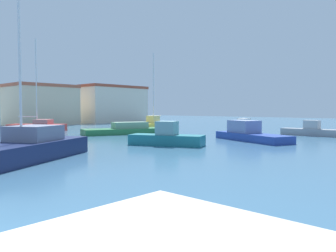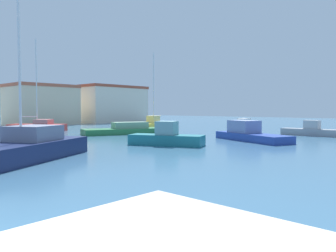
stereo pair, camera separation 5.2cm
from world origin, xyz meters
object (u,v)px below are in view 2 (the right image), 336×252
motorboat_green_distant_north (127,130)px  motorboat_white_center_channel (244,128)px  motorboat_grey_behind_lamppost (311,131)px  sailboat_yellow_far_left (154,124)px  motorboat_blue_inner_mooring (249,134)px  motorboat_teal_distant_east (166,138)px  sailboat_navy_mid_harbor (23,148)px  sailboat_red_far_right (38,126)px

motorboat_green_distant_north → motorboat_white_center_channel: (10.03, -7.82, 0.08)m
motorboat_grey_behind_lamppost → motorboat_green_distant_north: bearing=126.0°
motorboat_green_distant_north → sailboat_yellow_far_left: (7.53, 3.73, 0.19)m
motorboat_green_distant_north → motorboat_blue_inner_mooring: bearing=-80.1°
motorboat_grey_behind_lamppost → motorboat_teal_distant_east: bearing=163.8°
sailboat_yellow_far_left → motorboat_green_distant_north: bearing=-153.6°
motorboat_green_distant_north → motorboat_white_center_channel: bearing=-38.0°
sailboat_navy_mid_harbor → motorboat_blue_inner_mooring: size_ratio=1.50×
motorboat_white_center_channel → sailboat_red_far_right: bearing=126.0°
motorboat_grey_behind_lamppost → sailboat_yellow_far_left: (-3.13, 18.42, 0.14)m
sailboat_navy_mid_harbor → sailboat_red_far_right: 23.68m
motorboat_grey_behind_lamppost → motorboat_white_center_channel: motorboat_white_center_channel is taller
sailboat_red_far_right → sailboat_yellow_far_left: 13.86m
motorboat_blue_inner_mooring → sailboat_yellow_far_left: sailboat_yellow_far_left is taller
motorboat_grey_behind_lamppost → sailboat_yellow_far_left: 18.69m
motorboat_grey_behind_lamppost → motorboat_blue_inner_mooring: bearing=166.9°
motorboat_blue_inner_mooring → motorboat_green_distant_north: bearing=99.9°
sailboat_navy_mid_harbor → motorboat_green_distant_north: bearing=32.7°
sailboat_navy_mid_harbor → motorboat_grey_behind_lamppost: sailboat_navy_mid_harbor is taller
sailboat_yellow_far_left → sailboat_red_far_right: bearing=146.2°
motorboat_grey_behind_lamppost → motorboat_white_center_channel: size_ratio=1.19×
sailboat_navy_mid_harbor → motorboat_white_center_channel: sailboat_navy_mid_harbor is taller
sailboat_red_far_right → motorboat_grey_behind_lamppost: sailboat_red_far_right is taller
sailboat_red_far_right → motorboat_blue_inner_mooring: 24.96m
motorboat_blue_inner_mooring → motorboat_white_center_channel: (7.81, 4.91, -0.06)m
sailboat_navy_mid_harbor → motorboat_green_distant_north: (14.89, 9.57, -0.21)m
sailboat_navy_mid_harbor → motorboat_green_distant_north: sailboat_navy_mid_harbor is taller
motorboat_teal_distant_east → motorboat_grey_behind_lamppost: (15.63, -4.54, -0.08)m
motorboat_grey_behind_lamppost → sailboat_yellow_far_left: sailboat_yellow_far_left is taller
sailboat_navy_mid_harbor → sailboat_yellow_far_left: sailboat_navy_mid_harbor is taller
motorboat_teal_distant_east → motorboat_blue_inner_mooring: 7.64m
motorboat_blue_inner_mooring → motorboat_green_distant_north: 12.92m
motorboat_teal_distant_east → sailboat_yellow_far_left: sailboat_yellow_far_left is taller
sailboat_red_far_right → motorboat_teal_distant_east: bearing=-92.6°
motorboat_teal_distant_east → motorboat_blue_inner_mooring: (7.19, -2.58, 0.01)m
sailboat_red_far_right → sailboat_yellow_far_left: bearing=-33.8°
sailboat_navy_mid_harbor → motorboat_green_distant_north: size_ratio=1.22×
motorboat_teal_distant_east → motorboat_white_center_channel: bearing=8.8°
sailboat_red_far_right → motorboat_blue_inner_mooring: sailboat_red_far_right is taller
sailboat_navy_mid_harbor → sailboat_red_far_right: bearing=62.6°
motorboat_grey_behind_lamppost → sailboat_navy_mid_harbor: bearing=168.7°
motorboat_teal_distant_east → motorboat_grey_behind_lamppost: size_ratio=1.03×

